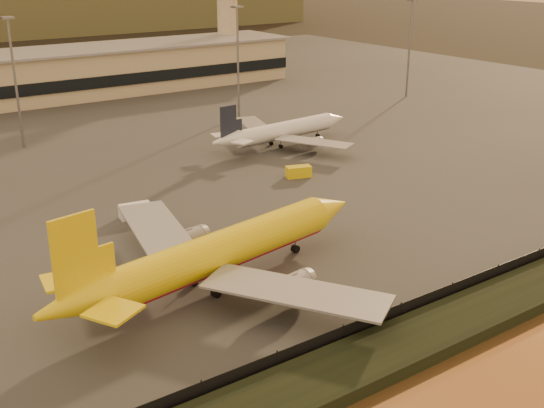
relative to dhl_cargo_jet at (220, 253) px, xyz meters
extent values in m
plane|color=black|center=(8.96, -5.47, -4.29)|extent=(900.00, 900.00, 0.00)
cube|color=black|center=(8.96, -22.47, -3.59)|extent=(320.00, 7.00, 1.40)
cube|color=#2D2D2D|center=(8.96, 89.53, -4.19)|extent=(320.00, 220.00, 0.20)
cube|color=black|center=(8.96, -18.47, -2.99)|extent=(300.00, 0.05, 2.20)
cube|color=tan|center=(8.96, 119.53, 1.91)|extent=(160.00, 22.00, 12.00)
cube|color=black|center=(8.96, 108.33, 0.91)|extent=(160.00, 0.60, 3.00)
cube|color=gray|center=(8.96, 119.53, 8.21)|extent=(164.00, 24.00, 0.60)
cylinder|color=tan|center=(78.96, 125.53, 10.91)|extent=(6.40, 6.40, 30.00)
cylinder|color=slate|center=(-1.04, 74.53, 8.41)|extent=(0.50, 0.50, 25.00)
cube|color=slate|center=(-1.04, 74.53, 21.11)|extent=(2.20, 2.20, 0.40)
cylinder|color=slate|center=(48.96, 72.53, 8.41)|extent=(0.50, 0.50, 25.00)
cube|color=slate|center=(48.96, 72.53, 21.11)|extent=(2.20, 2.20, 0.40)
cylinder|color=slate|center=(98.96, 66.53, 8.41)|extent=(0.50, 0.50, 25.00)
cube|color=slate|center=(98.96, 66.53, 21.11)|extent=(2.20, 2.20, 0.40)
cylinder|color=yellow|center=(0.82, 0.14, 0.25)|extent=(31.89, 9.88, 4.56)
cylinder|color=#BA0A18|center=(0.82, 0.14, -0.55)|extent=(30.85, 8.74, 3.56)
cone|color=yellow|center=(19.40, 3.36, 0.25)|extent=(6.83, 5.54, 4.56)
cone|color=yellow|center=(-18.62, -3.22, 0.59)|extent=(8.56, 5.84, 4.56)
cube|color=yellow|center=(-17.76, -3.07, 5.61)|extent=(4.82, 1.18, 7.98)
cube|color=yellow|center=(-17.67, 1.57, 0.93)|extent=(4.96, 4.91, 0.27)
cube|color=yellow|center=(-16.12, -7.42, 0.93)|extent=(5.90, 5.88, 0.27)
cube|color=gray|center=(-2.11, 11.96, -0.55)|extent=(10.17, 20.59, 0.27)
cylinder|color=gray|center=(0.55, 9.42, -1.81)|extent=(5.61, 3.37, 2.51)
cube|color=gray|center=(2.03, -11.98, -0.55)|extent=(15.62, 20.01, 0.27)
cylinder|color=gray|center=(3.69, -8.69, -1.81)|extent=(5.61, 3.37, 2.51)
cylinder|color=black|center=(12.71, 2.20, -3.58)|extent=(1.12, 0.96, 1.00)
cylinder|color=slate|center=(12.71, 2.20, -3.06)|extent=(0.18, 0.18, 2.05)
cylinder|color=black|center=(-2.07, -2.44, -3.58)|extent=(1.12, 0.96, 1.00)
cylinder|color=slate|center=(-2.07, -2.44, -3.06)|extent=(0.18, 0.18, 2.05)
cylinder|color=black|center=(-2.77, 1.60, -3.58)|extent=(1.12, 0.96, 1.00)
cylinder|color=slate|center=(-2.77, 1.60, -3.06)|extent=(0.18, 0.18, 2.05)
cylinder|color=white|center=(43.08, 45.83, -0.93)|extent=(24.09, 5.42, 3.32)
cylinder|color=gray|center=(43.08, 45.83, -1.51)|extent=(23.36, 4.63, 2.59)
cone|color=white|center=(57.29, 47.09, -0.93)|extent=(4.92, 3.72, 3.32)
cone|color=white|center=(28.20, 44.51, -0.68)|extent=(6.24, 3.83, 3.32)
cube|color=#1A1F2F|center=(28.86, 44.57, 2.97)|extent=(3.66, 0.59, 5.81)
cube|color=white|center=(29.23, 47.93, -0.44)|extent=(3.94, 3.81, 0.20)
cube|color=white|center=(29.82, 41.32, -0.44)|extent=(4.29, 4.20, 0.20)
cube|color=gray|center=(41.61, 54.86, -1.51)|extent=(8.79, 15.64, 0.20)
cylinder|color=gray|center=(43.46, 52.77, -2.43)|extent=(4.13, 2.17, 1.82)
cube|color=gray|center=(43.22, 36.68, -1.51)|extent=(10.93, 15.41, 0.20)
cylinder|color=gray|center=(44.68, 39.06, -2.43)|extent=(4.13, 2.17, 1.82)
cylinder|color=black|center=(52.16, 46.63, -3.72)|extent=(0.78, 0.64, 0.73)
cylinder|color=slate|center=(52.16, 46.63, -3.34)|extent=(0.17, 0.17, 1.49)
cylinder|color=black|center=(40.73, 44.12, -3.72)|extent=(0.78, 0.64, 0.73)
cylinder|color=slate|center=(40.73, 44.12, -3.34)|extent=(0.17, 0.17, 1.49)
cylinder|color=black|center=(40.46, 47.10, -3.72)|extent=(0.78, 0.64, 0.73)
cylinder|color=slate|center=(40.46, 47.10, -3.34)|extent=(0.17, 0.17, 1.49)
cube|color=yellow|center=(32.30, 27.25, -3.11)|extent=(4.72, 3.21, 1.95)
cube|color=white|center=(0.99, 25.78, -3.05)|extent=(4.85, 2.71, 2.07)
camera|label=1|loc=(-36.56, -62.32, 32.63)|focal=45.00mm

